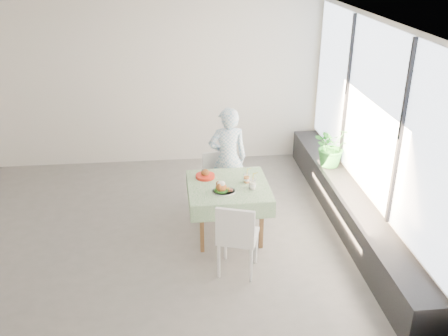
{
  "coord_description": "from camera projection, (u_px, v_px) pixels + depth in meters",
  "views": [
    {
      "loc": [
        0.45,
        -5.85,
        3.65
      ],
      "look_at": [
        1.07,
        -0.04,
        0.96
      ],
      "focal_mm": 40.0,
      "sensor_mm": 36.0,
      "label": 1
    }
  ],
  "objects": [
    {
      "name": "window_ledge",
      "position": [
        347.0,
        208.0,
        6.94
      ],
      "size": [
        0.4,
        4.8,
        0.5
      ],
      "primitive_type": "cube",
      "color": "black",
      "rests_on": "ground"
    },
    {
      "name": "wall_back",
      "position": [
        146.0,
        85.0,
        8.44
      ],
      "size": [
        6.0,
        0.02,
        2.8
      ],
      "primitive_type": "cube",
      "color": "silver",
      "rests_on": "ground"
    },
    {
      "name": "second_dish",
      "position": [
        205.0,
        175.0,
        6.67
      ],
      "size": [
        0.26,
        0.26,
        0.12
      ],
      "color": "red",
      "rests_on": "cafe_table"
    },
    {
      "name": "main_dish",
      "position": [
        222.0,
        189.0,
        6.28
      ],
      "size": [
        0.3,
        0.3,
        0.15
      ],
      "color": "white",
      "rests_on": "cafe_table"
    },
    {
      "name": "diner",
      "position": [
        228.0,
        158.0,
        7.2
      ],
      "size": [
        0.58,
        0.4,
        1.54
      ],
      "primitive_type": "imported",
      "rotation": [
        0.0,
        0.0,
        3.2
      ],
      "color": "#81B0CF",
      "rests_on": "ground"
    },
    {
      "name": "potted_plant",
      "position": [
        332.0,
        146.0,
        7.51
      ],
      "size": [
        0.71,
        0.67,
        0.64
      ],
      "primitive_type": "imported",
      "rotation": [
        0.0,
        0.0,
        0.37
      ],
      "color": "#267125",
      "rests_on": "window_ledge"
    },
    {
      "name": "chair_near",
      "position": [
        238.0,
        250.0,
        5.92
      ],
      "size": [
        0.56,
        0.56,
        0.94
      ],
      "color": "white",
      "rests_on": "ground"
    },
    {
      "name": "floor",
      "position": [
        146.0,
        234.0,
        6.77
      ],
      "size": [
        6.0,
        6.0,
        0.0
      ],
      "primitive_type": "plane",
      "color": "#615F5C",
      "rests_on": "ground"
    },
    {
      "name": "juice_cup_orange",
      "position": [
        247.0,
        179.0,
        6.52
      ],
      "size": [
        0.09,
        0.09,
        0.24
      ],
      "color": "white",
      "rests_on": "cafe_table"
    },
    {
      "name": "ceiling",
      "position": [
        129.0,
        22.0,
        5.6
      ],
      "size": [
        6.0,
        6.0,
        0.0
      ],
      "primitive_type": "plane",
      "rotation": [
        3.14,
        0.0,
        0.0
      ],
      "color": "white",
      "rests_on": "ground"
    },
    {
      "name": "juice_cup_lemonade",
      "position": [
        252.0,
        185.0,
        6.35
      ],
      "size": [
        0.09,
        0.09,
        0.27
      ],
      "color": "white",
      "rests_on": "cafe_table"
    },
    {
      "name": "wall_front",
      "position": [
        123.0,
        253.0,
        3.93
      ],
      "size": [
        6.0,
        0.02,
        2.8
      ],
      "primitive_type": "cube",
      "color": "silver",
      "rests_on": "ground"
    },
    {
      "name": "window_pane",
      "position": [
        372.0,
        111.0,
        6.37
      ],
      "size": [
        0.01,
        4.8,
        2.18
      ],
      "primitive_type": "cube",
      "color": "#D1E0F9",
      "rests_on": "ground"
    },
    {
      "name": "cafe_table",
      "position": [
        228.0,
        204.0,
        6.6
      ],
      "size": [
        1.05,
        1.05,
        0.74
      ],
      "color": "brown",
      "rests_on": "ground"
    },
    {
      "name": "wall_right",
      "position": [
        371.0,
        130.0,
        6.47
      ],
      "size": [
        0.02,
        5.0,
        2.8
      ],
      "primitive_type": "cube",
      "color": "silver",
      "rests_on": "ground"
    },
    {
      "name": "chair_far",
      "position": [
        219.0,
        191.0,
        7.41
      ],
      "size": [
        0.46,
        0.46,
        0.81
      ],
      "color": "white",
      "rests_on": "ground"
    }
  ]
}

